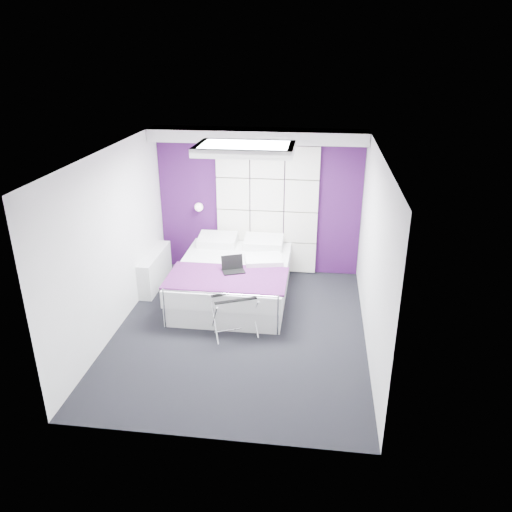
{
  "coord_description": "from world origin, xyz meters",
  "views": [
    {
      "loc": [
        1.03,
        -6.23,
        3.85
      ],
      "look_at": [
        0.19,
        0.35,
        1.05
      ],
      "focal_mm": 35.0,
      "sensor_mm": 36.0,
      "label": 1
    }
  ],
  "objects": [
    {
      "name": "laptop",
      "position": [
        -0.21,
        0.73,
        0.68
      ],
      "size": [
        0.34,
        0.24,
        0.24
      ],
      "rotation": [
        0.0,
        0.0,
        0.38
      ],
      "color": "black",
      "rests_on": "bed"
    },
    {
      "name": "ceiling",
      "position": [
        0.0,
        0.0,
        2.6
      ],
      "size": [
        4.4,
        4.4,
        0.0
      ],
      "primitive_type": "plane",
      "rotation": [
        3.14,
        0.0,
        0.0
      ],
      "color": "white",
      "rests_on": "wall_back"
    },
    {
      "name": "wall_left",
      "position": [
        -1.8,
        0.0,
        1.3
      ],
      "size": [
        0.0,
        4.4,
        4.4
      ],
      "primitive_type": "plane",
      "rotation": [
        1.57,
        0.0,
        1.57
      ],
      "color": "white",
      "rests_on": "floor"
    },
    {
      "name": "accent_wall",
      "position": [
        0.0,
        2.19,
        1.3
      ],
      "size": [
        3.58,
        0.02,
        2.58
      ],
      "primitive_type": "cube",
      "color": "#3B1047",
      "rests_on": "wall_back"
    },
    {
      "name": "bed",
      "position": [
        -0.28,
        1.05,
        0.33
      ],
      "size": [
        1.82,
        2.2,
        0.77
      ],
      "color": "silver",
      "rests_on": "floor"
    },
    {
      "name": "skylight",
      "position": [
        0.0,
        0.6,
        2.55
      ],
      "size": [
        1.36,
        0.86,
        0.12
      ],
      "primitive_type": null,
      "color": "white",
      "rests_on": "ceiling"
    },
    {
      "name": "nightstand",
      "position": [
        -0.7,
        2.02,
        0.53
      ],
      "size": [
        0.43,
        0.34,
        0.05
      ],
      "primitive_type": "cube",
      "color": "silver",
      "rests_on": "wall_back"
    },
    {
      "name": "radiator",
      "position": [
        -1.69,
        1.3,
        0.3
      ],
      "size": [
        0.22,
        1.2,
        0.6
      ],
      "primitive_type": "cube",
      "color": "silver",
      "rests_on": "floor"
    },
    {
      "name": "headboard",
      "position": [
        0.15,
        2.14,
        1.17
      ],
      "size": [
        1.8,
        0.08,
        2.3
      ],
      "primitive_type": null,
      "color": "white",
      "rests_on": "wall_back"
    },
    {
      "name": "wall_lamp",
      "position": [
        -1.05,
        2.06,
        1.22
      ],
      "size": [
        0.15,
        0.15,
        0.15
      ],
      "primitive_type": "sphere",
      "color": "white",
      "rests_on": "wall_back"
    },
    {
      "name": "soffit",
      "position": [
        0.0,
        1.95,
        2.5
      ],
      "size": [
        3.58,
        0.5,
        0.2
      ],
      "primitive_type": "cube",
      "color": "silver",
      "rests_on": "wall_back"
    },
    {
      "name": "wall_back",
      "position": [
        0.0,
        2.2,
        1.3
      ],
      "size": [
        3.6,
        0.0,
        3.6
      ],
      "primitive_type": "plane",
      "rotation": [
        1.57,
        0.0,
        0.0
      ],
      "color": "white",
      "rests_on": "floor"
    },
    {
      "name": "floor",
      "position": [
        0.0,
        0.0,
        0.0
      ],
      "size": [
        4.4,
        4.4,
        0.0
      ],
      "primitive_type": "plane",
      "color": "black",
      "rests_on": "ground"
    },
    {
      "name": "wall_right",
      "position": [
        1.8,
        0.0,
        1.3
      ],
      "size": [
        0.0,
        4.4,
        4.4
      ],
      "primitive_type": "plane",
      "rotation": [
        1.57,
        0.0,
        -1.57
      ],
      "color": "white",
      "rests_on": "floor"
    },
    {
      "name": "luggage_rack",
      "position": [
        -0.07,
        -0.08,
        0.3
      ],
      "size": [
        0.6,
        0.45,
        0.59
      ],
      "rotation": [
        0.0,
        0.0,
        0.42
      ],
      "color": "silver",
      "rests_on": "floor"
    }
  ]
}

